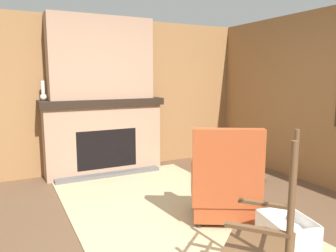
% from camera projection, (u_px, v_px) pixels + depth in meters
% --- Properties ---
extents(ground_plane, '(14.00, 14.00, 0.00)m').
position_uv_depth(ground_plane, '(171.00, 234.00, 3.28)').
color(ground_plane, brown).
extents(wood_panel_wall_left, '(0.06, 5.74, 2.49)m').
position_uv_depth(wood_panel_wall_left, '(99.00, 96.00, 5.38)').
color(wood_panel_wall_left, olive).
rests_on(wood_panel_wall_left, ground).
extents(fireplace_hearth, '(0.60, 1.93, 1.21)m').
position_uv_depth(fireplace_hearth, '(104.00, 136.00, 5.27)').
color(fireplace_hearth, '#9E7A60').
rests_on(fireplace_hearth, ground).
extents(chimney_breast, '(0.34, 1.61, 1.26)m').
position_uv_depth(chimney_breast, '(101.00, 58.00, 5.09)').
color(chimney_breast, '#9E7A60').
rests_on(chimney_breast, fireplace_hearth).
extents(area_rug, '(3.68, 2.07, 0.01)m').
position_uv_depth(area_rug, '(168.00, 214.00, 3.74)').
color(area_rug, tan).
rests_on(area_rug, ground).
extents(armchair, '(0.88, 0.92, 1.05)m').
position_uv_depth(armchair, '(225.00, 187.00, 3.53)').
color(armchair, '#A84723').
rests_on(armchair, ground).
extents(rocking_chair, '(0.92, 0.88, 1.21)m').
position_uv_depth(rocking_chair, '(266.00, 248.00, 2.21)').
color(rocking_chair, brown).
rests_on(rocking_chair, ground).
extents(firewood_stack, '(0.43, 0.41, 0.14)m').
position_uv_depth(firewood_stack, '(245.00, 177.00, 4.91)').
color(firewood_stack, brown).
rests_on(firewood_stack, ground).
extents(laundry_basket, '(0.55, 0.47, 0.32)m').
position_uv_depth(laundry_basket, '(287.00, 234.00, 2.93)').
color(laundry_basket, white).
rests_on(laundry_basket, ground).
extents(oil_lamp_vase, '(0.09, 0.09, 0.29)m').
position_uv_depth(oil_lamp_vase, '(43.00, 93.00, 4.82)').
color(oil_lamp_vase, silver).
rests_on(oil_lamp_vase, fireplace_hearth).
extents(storage_case, '(0.15, 0.21, 0.16)m').
position_uv_depth(storage_case, '(115.00, 93.00, 5.31)').
color(storage_case, brown).
rests_on(storage_case, fireplace_hearth).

